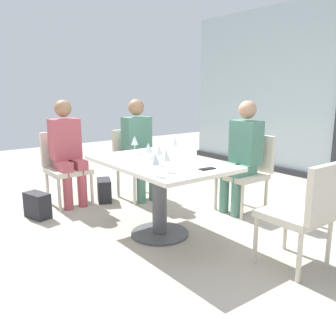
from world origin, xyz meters
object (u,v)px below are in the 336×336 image
chair_side_end (65,163)px  wine_glass_2 (135,141)px  wine_glass_0 (166,156)px  handbag_0 (104,190)px  person_near_window (242,151)px  coffee_cup (150,154)px  chair_far_right (306,209)px  person_side_end (67,148)px  wine_glass_4 (159,151)px  wine_glass_1 (149,148)px  chair_near_window (248,168)px  handbag_1 (37,205)px  wine_glass_3 (155,159)px  chair_far_left (135,159)px  dining_table_main (160,179)px  cell_phone_on_table (207,169)px  wine_glass_5 (174,141)px  person_far_left (139,145)px

chair_side_end → wine_glass_2: size_ratio=4.70×
wine_glass_0 → handbag_0: bearing=170.6°
chair_side_end → handbag_0: size_ratio=2.90×
person_near_window → coffee_cup: bearing=-97.2°
chair_far_right → handbag_0: 2.57m
person_side_end → wine_glass_4: 1.59m
wine_glass_2 → wine_glass_1: bearing=-17.6°
chair_near_window → handbag_1: (-1.19, -2.04, -0.36)m
wine_glass_3 → chair_near_window: bearing=105.8°
wine_glass_4 → chair_far_left: bearing=156.2°
wine_glass_1 → chair_near_window: bearing=90.1°
dining_table_main → coffee_cup: 0.26m
person_side_end → person_near_window: bearing=46.0°
cell_phone_on_table → handbag_1: (-1.71, -0.91, -0.59)m
wine_glass_5 → chair_side_end: bearing=-153.1°
handbag_0 → person_far_left: bearing=91.9°
chair_near_window → wine_glass_0: wine_glass_0 is taller
wine_glass_2 → handbag_1: (-0.70, -0.83, -0.72)m
chair_side_end → wine_glass_4: bearing=7.2°
dining_table_main → wine_glass_1: wine_glass_1 is taller
wine_glass_4 → coffee_cup: size_ratio=2.06×
person_side_end → wine_glass_2: bearing=21.2°
person_near_window → wine_glass_5: 0.84m
chair_far_left → handbag_1: chair_far_left is taller
chair_far_left → person_far_left: person_far_left is taller
wine_glass_3 → wine_glass_4: bearing=140.2°
handbag_1 → chair_far_left: bearing=75.8°
chair_side_end → wine_glass_4: wine_glass_4 is taller
person_side_end → wine_glass_2: (0.93, 0.36, 0.16)m
chair_near_window → wine_glass_3: (0.46, -1.61, 0.37)m
person_side_end → wine_glass_2: size_ratio=6.81×
chair_far_left → wine_glass_3: (1.68, -0.86, 0.37)m
person_side_end → handbag_1: person_side_end is taller
wine_glass_0 → wine_glass_2: (-0.88, 0.25, 0.00)m
chair_near_window → wine_glass_1: bearing=-89.9°
wine_glass_4 → person_side_end: bearing=-172.3°
wine_glass_1 → wine_glass_5: bearing=114.9°
cell_phone_on_table → chair_far_right: bearing=31.8°
chair_near_window → cell_phone_on_table: chair_near_window is taller
wine_glass_5 → cell_phone_on_table: wine_glass_5 is taller
wine_glass_2 → wine_glass_3: same height
chair_side_end → handbag_0: 0.58m
dining_table_main → coffee_cup: size_ratio=15.32×
handbag_0 → handbag_1: (0.10, -0.86, 0.00)m
wine_glass_3 → cell_phone_on_table: wine_glass_3 is taller
chair_far_left → person_far_left: size_ratio=0.69×
handbag_0 → wine_glass_1: bearing=15.2°
cell_phone_on_table → handbag_0: 1.90m
wine_glass_3 → handbag_1: size_ratio=0.62×
chair_near_window → wine_glass_0: size_ratio=4.70×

